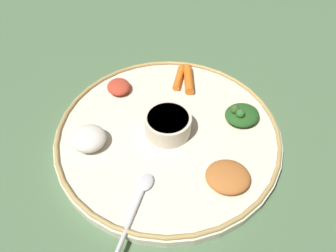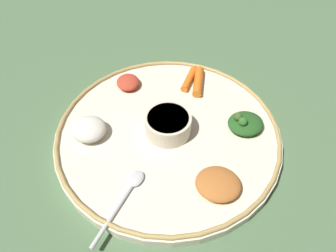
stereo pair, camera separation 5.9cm
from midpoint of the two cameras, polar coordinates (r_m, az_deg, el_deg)
ground_plane at (r=0.61m, az=-2.73°, el=-2.34°), size 2.40×2.40×0.00m
platter at (r=0.61m, az=-2.77°, el=-1.73°), size 0.43×0.43×0.02m
platter_rim at (r=0.60m, az=-2.81°, el=-0.92°), size 0.43×0.43×0.01m
center_bowl at (r=0.58m, az=-2.88°, el=0.24°), size 0.09×0.09×0.04m
spoon at (r=0.52m, az=-8.60°, el=-13.20°), size 0.12×0.11×0.01m
greens_pile at (r=0.62m, az=10.71°, el=1.90°), size 0.08×0.07×0.04m
carrot_near_spoon at (r=0.70m, az=1.30°, el=8.76°), size 0.07×0.09×0.02m
carrot_outer at (r=0.70m, az=-0.33°, el=9.00°), size 0.07×0.07×0.02m
mound_rice_white at (r=0.59m, az=-17.08°, el=-2.35°), size 0.09×0.09×0.03m
mound_chickpea at (r=0.53m, az=7.75°, el=-9.36°), size 0.10×0.10×0.02m
mound_berbere_red at (r=0.68m, az=-11.44°, el=6.91°), size 0.06×0.06×0.02m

